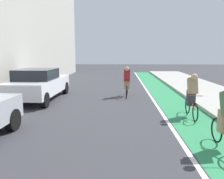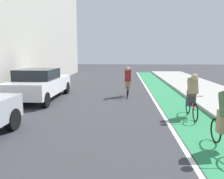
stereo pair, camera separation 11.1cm
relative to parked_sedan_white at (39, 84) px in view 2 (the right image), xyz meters
name	(u,v)px [view 2 (the right image)]	position (x,y,z in m)	size (l,w,h in m)	color
ground_plane	(95,118)	(3.16, -3.19, -0.79)	(76.19, 76.19, 0.00)	#38383D
bike_lane_paint	(179,107)	(6.56, -1.19, -0.79)	(1.60, 34.63, 0.00)	#2D8451
lane_divider_stripe	(158,106)	(5.66, -1.19, -0.79)	(0.12, 34.63, 0.00)	white
parked_sedan_white	(39,84)	(0.00, 0.00, 0.00)	(2.04, 4.56, 1.53)	silver
cyclist_trailing	(192,94)	(6.61, -2.86, 0.06)	(0.48, 1.68, 1.60)	black
cyclist_far	(128,81)	(4.39, 1.00, 0.06)	(0.48, 1.68, 1.60)	black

